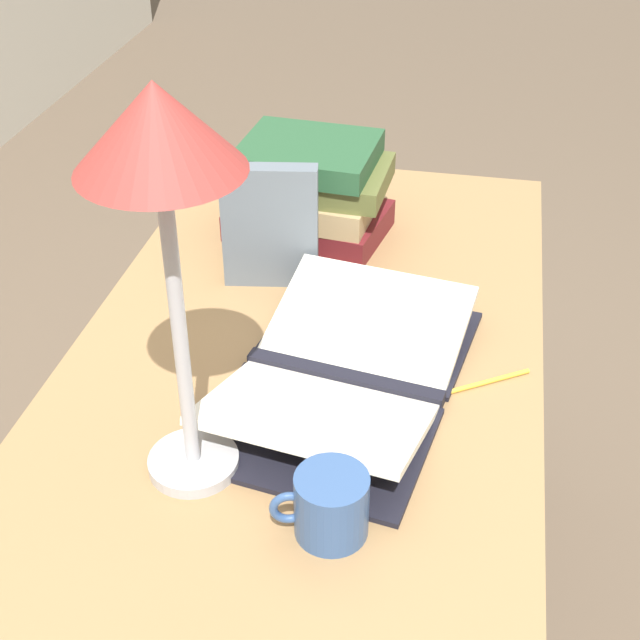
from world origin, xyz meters
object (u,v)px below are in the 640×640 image
book_standing_upright (270,226)px  reading_lamp (161,162)px  pencil (479,384)px  coffee_mug (330,505)px  open_book (344,372)px  book_stack_tall (309,190)px

book_standing_upright → reading_lamp: 0.55m
pencil → reading_lamp: bearing=124.2°
reading_lamp → book_standing_upright: bearing=1.1°
reading_lamp → coffee_mug: 0.43m
open_book → coffee_mug: 0.27m
pencil → book_standing_upright: bearing=58.9°
open_book → coffee_mug: bearing=-164.2°
book_stack_tall → reading_lamp: 0.71m
reading_lamp → pencil: size_ratio=3.57×
open_book → book_standing_upright: bearing=43.1°
book_standing_upright → pencil: bearing=-130.3°
pencil → book_stack_tall: bearing=40.0°
reading_lamp → coffee_mug: (-0.07, -0.19, -0.38)m
reading_lamp → pencil: bearing=-55.8°
open_book → pencil: bearing=-71.0°
book_standing_upright → open_book: bearing=-155.3°
open_book → reading_lamp: (-0.20, 0.16, 0.40)m
coffee_mug → pencil: (0.30, -0.16, -0.04)m
open_book → book_standing_upright: (0.25, 0.17, 0.08)m
book_standing_upright → reading_lamp: bearing=171.9°
book_stack_tall → book_standing_upright: book_standing_upright is taller
open_book → coffee_mug: coffee_mug is taller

